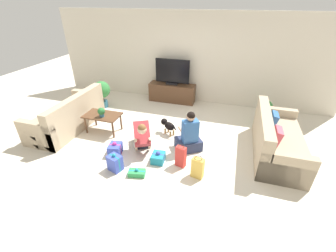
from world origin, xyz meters
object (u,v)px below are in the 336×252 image
at_px(gift_box_a, 158,158).
at_px(tabletop_plant, 101,112).
at_px(sofa_left, 68,117).
at_px(dog, 168,125).
at_px(tv, 172,73).
at_px(coffee_table, 103,117).
at_px(gift_box_d, 137,173).
at_px(tv_console, 172,93).
at_px(gift_box_c, 115,149).
at_px(person_sitting, 189,136).
at_px(potted_plant_corner_left, 102,91).
at_px(person_kneeling, 142,136).
at_px(gift_bag_a, 181,156).
at_px(sofa_right, 276,141).
at_px(gift_bag_b, 198,168).
at_px(gift_box_b, 115,163).
at_px(potted_plant_corner_right, 265,109).

distance_m(gift_box_a, tabletop_plant, 1.80).
bearing_deg(sofa_left, gift_box_a, 76.33).
bearing_deg(dog, tv, -136.11).
distance_m(coffee_table, gift_box_d, 1.91).
relative_size(dog, tabletop_plant, 2.02).
xyz_separation_m(tv_console, gift_box_c, (-0.38, -3.01, -0.16)).
distance_m(person_sitting, gift_box_c, 1.58).
bearing_deg(coffee_table, gift_box_a, -23.90).
bearing_deg(gift_box_d, coffee_table, 138.84).
height_order(potted_plant_corner_left, person_sitting, person_sitting).
bearing_deg(person_kneeling, gift_bag_a, -45.77).
bearing_deg(sofa_left, person_sitting, 89.32).
distance_m(dog, gift_box_d, 1.59).
height_order(tv_console, gift_box_c, tv_console).
xyz_separation_m(sofa_left, gift_bag_a, (3.03, -0.62, -0.09)).
distance_m(sofa_right, tv_console, 3.46).
bearing_deg(gift_bag_b, sofa_left, 166.13).
bearing_deg(gift_box_b, tv_console, 87.81).
relative_size(potted_plant_corner_right, dog, 1.40).
bearing_deg(sofa_left, gift_bag_b, 76.13).
xyz_separation_m(tv, gift_box_b, (-0.13, -3.46, -0.75)).
bearing_deg(dog, sofa_right, 118.42).
height_order(potted_plant_corner_right, dog, potted_plant_corner_right).
bearing_deg(sofa_right, gift_bag_a, 118.76).
bearing_deg(potted_plant_corner_right, sofa_left, -159.82).
bearing_deg(potted_plant_corner_right, gift_bag_b, -116.31).
relative_size(potted_plant_corner_left, person_sitting, 0.86).
xyz_separation_m(dog, gift_box_b, (-0.57, -1.55, -0.07)).
bearing_deg(person_sitting, dog, -71.17).
height_order(sofa_right, tv_console, sofa_right).
bearing_deg(gift_bag_a, sofa_left, 168.39).
bearing_deg(gift_bag_a, potted_plant_corner_left, 145.48).
xyz_separation_m(sofa_right, dog, (-2.37, 0.10, -0.08)).
bearing_deg(tv_console, tabletop_plant, -113.95).
relative_size(gift_box_d, gift_bag_b, 0.78).
relative_size(coffee_table, dog, 1.89).
relative_size(potted_plant_corner_right, gift_box_c, 1.83).
xyz_separation_m(sofa_left, coffee_table, (0.91, 0.11, 0.08)).
bearing_deg(gift_box_c, person_sitting, 22.84).
xyz_separation_m(person_sitting, dog, (-0.62, 0.49, -0.10)).
height_order(dog, gift_bag_a, gift_bag_a).
distance_m(tv_console, gift_bag_b, 3.50).
distance_m(gift_box_c, tabletop_plant, 1.05).
bearing_deg(tabletop_plant, potted_plant_corner_right, 24.48).
relative_size(potted_plant_corner_right, gift_bag_a, 1.37).
bearing_deg(sofa_left, sofa_right, 94.22).
height_order(tv_console, gift_box_d, tv_console).
relative_size(person_kneeling, gift_box_a, 2.64).
bearing_deg(tv_console, gift_bag_b, -66.42).
bearing_deg(potted_plant_corner_left, tv, 28.73).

